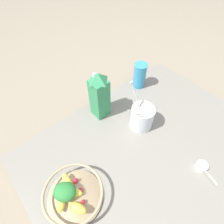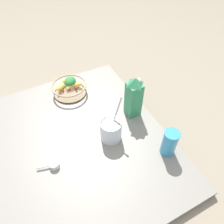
{
  "view_description": "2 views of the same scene",
  "coord_description": "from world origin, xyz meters",
  "px_view_note": "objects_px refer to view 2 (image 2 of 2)",
  "views": [
    {
      "loc": [
        0.37,
        0.04,
        0.72
      ],
      "look_at": [
        0.04,
        -0.34,
        0.11
      ],
      "focal_mm": 28.0,
      "sensor_mm": 36.0,
      "label": 1
    },
    {
      "loc": [
        -0.64,
        0.05,
        0.94
      ],
      "look_at": [
        0.02,
        -0.29,
        0.13
      ],
      "focal_mm": 35.0,
      "sensor_mm": 36.0,
      "label": 2
    }
  ],
  "objects_px": {
    "yogurt_tub": "(111,129)",
    "fruit_bowl": "(69,87)",
    "milk_carton": "(134,97)",
    "drinking_cup": "(170,142)"
  },
  "relations": [
    {
      "from": "milk_carton",
      "to": "drinking_cup",
      "type": "bearing_deg",
      "value": -176.33
    },
    {
      "from": "drinking_cup",
      "to": "yogurt_tub",
      "type": "bearing_deg",
      "value": 45.68
    },
    {
      "from": "milk_carton",
      "to": "yogurt_tub",
      "type": "distance_m",
      "value": 0.21
    },
    {
      "from": "fruit_bowl",
      "to": "drinking_cup",
      "type": "bearing_deg",
      "value": -156.23
    },
    {
      "from": "drinking_cup",
      "to": "fruit_bowl",
      "type": "bearing_deg",
      "value": 23.77
    },
    {
      "from": "yogurt_tub",
      "to": "fruit_bowl",
      "type": "bearing_deg",
      "value": 9.27
    },
    {
      "from": "yogurt_tub",
      "to": "drinking_cup",
      "type": "xyz_separation_m",
      "value": [
        -0.2,
        -0.2,
        0.01
      ]
    },
    {
      "from": "milk_carton",
      "to": "yogurt_tub",
      "type": "bearing_deg",
      "value": 117.72
    },
    {
      "from": "yogurt_tub",
      "to": "drinking_cup",
      "type": "relative_size",
      "value": 1.67
    },
    {
      "from": "fruit_bowl",
      "to": "drinking_cup",
      "type": "height_order",
      "value": "drinking_cup"
    }
  ]
}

